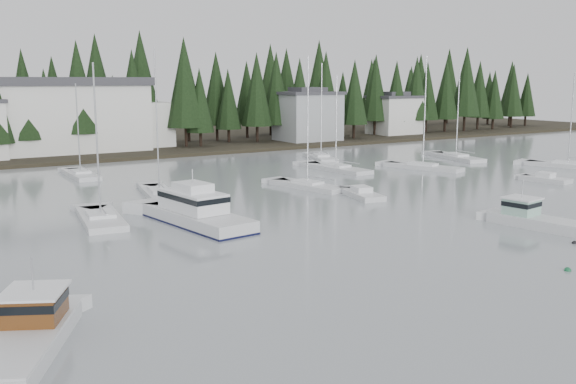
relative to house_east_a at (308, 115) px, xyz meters
name	(u,v)px	position (x,y,z in m)	size (l,w,h in m)	color
far_shore_land	(72,145)	(-36.00, 19.00, -4.90)	(240.00, 54.00, 1.00)	black
conifer_treeline	(90,151)	(-36.00, 8.00, -4.90)	(200.00, 22.00, 20.00)	black
house_east_a	(308,115)	(0.00, 0.00, 0.00)	(10.60, 8.48, 9.25)	#999EA0
house_east_b	(394,114)	(22.00, 2.00, -0.50)	(9.54, 7.42, 8.25)	silver
harbor_inn	(75,116)	(-38.96, 4.34, 0.87)	(29.50, 11.50, 10.90)	silver
lobster_boat_brown	(25,338)	(-59.54, -66.53, -4.44)	(6.33, 8.59, 4.08)	silver
cabin_cruiser_center	(196,215)	(-43.75, -48.84, -4.17)	(4.92, 11.78, 4.91)	silver
lobster_boat_teal	(534,220)	(-22.47, -63.49, -4.42)	(3.52, 7.55, 4.04)	silver
sailboat_0	(423,168)	(-6.70, -35.49, -4.82)	(5.24, 10.53, 14.46)	silver
sailboat_3	(321,159)	(-11.88, -20.77, -4.82)	(5.08, 8.78, 13.82)	silver
sailboat_4	(101,221)	(-49.76, -44.12, -4.84)	(4.20, 9.23, 12.86)	silver
sailboat_5	(568,167)	(9.99, -44.37, -4.85)	(5.82, 10.65, 12.39)	silver
sailboat_6	(307,187)	(-27.07, -39.69, -4.82)	(4.24, 9.44, 13.87)	silver
sailboat_7	(159,195)	(-41.73, -36.00, -4.82)	(4.32, 9.97, 14.50)	silver
sailboat_8	(81,176)	(-44.68, -19.07, -4.84)	(2.64, 8.89, 11.17)	silver
sailboat_9	(456,158)	(4.66, -30.41, -4.84)	(4.95, 10.82, 13.16)	silver
sailboat_11	(336,170)	(-16.61, -30.53, -4.85)	(3.29, 11.00, 12.12)	silver
runabout_1	(361,195)	(-25.56, -46.60, -4.77)	(3.63, 6.56, 1.42)	silver
runabout_2	(545,180)	(-2.67, -50.21, -4.77)	(2.98, 5.50, 1.42)	silver
mooring_buoy_green	(568,271)	(-30.63, -71.92, -4.90)	(0.43, 0.43, 0.43)	#145933
mooring_buoy_dark	(575,243)	(-24.53, -68.30, -4.90)	(0.39, 0.39, 0.39)	black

